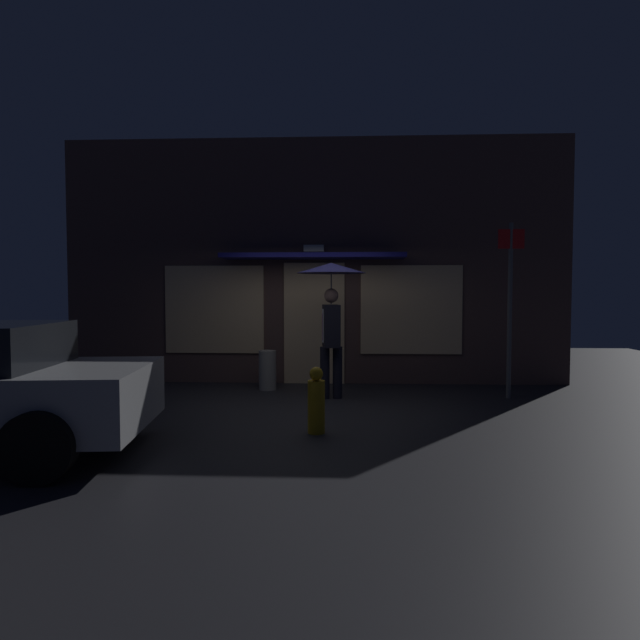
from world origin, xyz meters
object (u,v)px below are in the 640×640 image
at_px(person_with_umbrella, 331,295).
at_px(street_sign_post, 510,300).
at_px(fire_hydrant, 316,402).
at_px(sidewalk_bollard, 268,370).

xyz_separation_m(person_with_umbrella, street_sign_post, (2.78, 0.15, -0.07)).
distance_m(person_with_umbrella, fire_hydrant, 2.49).
xyz_separation_m(street_sign_post, fire_hydrant, (-2.90, -2.31, -1.17)).
distance_m(street_sign_post, sidewalk_bollard, 4.11).
height_order(street_sign_post, fire_hydrant, street_sign_post).
bearing_deg(fire_hydrant, street_sign_post, 38.52).
distance_m(person_with_umbrella, street_sign_post, 2.79).
distance_m(person_with_umbrella, sidewalk_bollard, 1.84).
bearing_deg(person_with_umbrella, fire_hydrant, 168.86).
xyz_separation_m(person_with_umbrella, sidewalk_bollard, (-1.11, 0.72, -1.28)).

